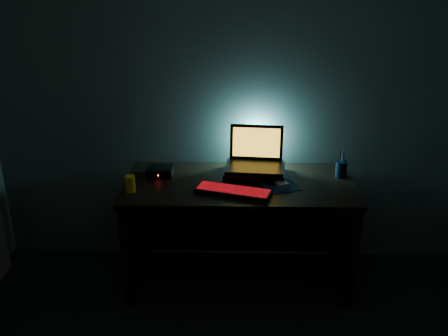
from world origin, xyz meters
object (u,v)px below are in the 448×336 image
mouse (281,183)px  pen_cup (341,169)px  keyboard (233,191)px  router (160,171)px  juice_glass (130,184)px  laptop (255,157)px

mouse → pen_cup: bearing=2.5°
keyboard → router: (-0.50, 0.27, 0.01)m
pen_cup → juice_glass: size_ratio=1.01×
mouse → router: router is taller
laptop → juice_glass: bearing=-152.8°
juice_glass → pen_cup: bearing=11.3°
mouse → juice_glass: bearing=167.2°
pen_cup → router: pen_cup is taller
laptop → keyboard: bearing=-109.3°
laptop → mouse: size_ratio=3.53×
pen_cup → juice_glass: 1.39m
laptop → juice_glass: 0.85m
keyboard → juice_glass: bearing=-163.7°
laptop → router: 0.65m
keyboard → juice_glass: juice_glass is taller
keyboard → pen_cup: pen_cup is taller
laptop → mouse: laptop is taller
juice_glass → router: bearing=61.4°
laptop → pen_cup: laptop is taller
mouse → juice_glass: juice_glass is taller
laptop → keyboard: size_ratio=0.81×
pen_cup → router: bearing=-179.8°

